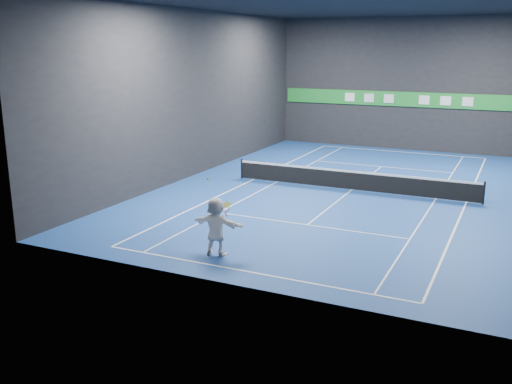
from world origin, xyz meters
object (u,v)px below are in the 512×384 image
at_px(player, 216,226).
at_px(tennis_racket, 225,210).
at_px(tennis_net, 352,180).
at_px(tennis_ball, 208,179).

distance_m(player, tennis_racket, 0.71).
distance_m(player, tennis_net, 11.08).
relative_size(player, tennis_net, 0.16).
height_order(tennis_ball, tennis_racket, tennis_ball).
bearing_deg(player, tennis_ball, -23.21).
bearing_deg(tennis_net, tennis_racket, -96.96).
height_order(tennis_net, tennis_racket, tennis_racket).
height_order(player, tennis_racket, player).
relative_size(tennis_net, tennis_racket, 16.53).
xyz_separation_m(tennis_ball, tennis_racket, (0.73, -0.12, -1.00)).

